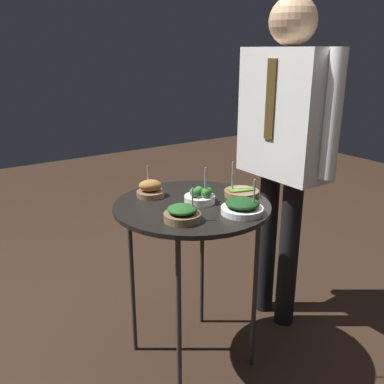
{
  "coord_description": "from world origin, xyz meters",
  "views": [
    {
      "loc": [
        1.36,
        -0.93,
        1.36
      ],
      "look_at": [
        0.0,
        0.0,
        0.81
      ],
      "focal_mm": 40.0,
      "sensor_mm": 36.0,
      "label": 1
    }
  ],
  "objects_px": {
    "bowl_broccoli_back_left": "(200,197)",
    "bowl_asparagus_front_right": "(241,192)",
    "bowl_roast_center": "(150,189)",
    "bowl_spinach_near_rim": "(242,207)",
    "serving_cart": "(192,217)",
    "bowl_spinach_mid_left": "(182,214)",
    "waiter_figure": "(286,130)"
  },
  "relations": [
    {
      "from": "bowl_roast_center",
      "to": "bowl_spinach_near_rim",
      "type": "height_order",
      "value": "bowl_spinach_near_rim"
    },
    {
      "from": "bowl_asparagus_front_right",
      "to": "bowl_spinach_mid_left",
      "type": "bearing_deg",
      "value": -75.7
    },
    {
      "from": "serving_cart",
      "to": "bowl_asparagus_front_right",
      "type": "relative_size",
      "value": 5.01
    },
    {
      "from": "bowl_roast_center",
      "to": "bowl_spinach_near_rim",
      "type": "bearing_deg",
      "value": 26.83
    },
    {
      "from": "bowl_asparagus_front_right",
      "to": "bowl_roast_center",
      "type": "xyz_separation_m",
      "value": [
        -0.22,
        -0.33,
        0.02
      ]
    },
    {
      "from": "bowl_roast_center",
      "to": "bowl_asparagus_front_right",
      "type": "bearing_deg",
      "value": 56.6
    },
    {
      "from": "serving_cart",
      "to": "waiter_figure",
      "type": "xyz_separation_m",
      "value": [
        -0.03,
        0.55,
        0.3
      ]
    },
    {
      "from": "bowl_broccoli_back_left",
      "to": "serving_cart",
      "type": "bearing_deg",
      "value": -106.2
    },
    {
      "from": "bowl_broccoli_back_left",
      "to": "bowl_spinach_mid_left",
      "type": "bearing_deg",
      "value": -54.01
    },
    {
      "from": "serving_cart",
      "to": "bowl_spinach_mid_left",
      "type": "xyz_separation_m",
      "value": [
        0.13,
        -0.13,
        0.09
      ]
    },
    {
      "from": "bowl_roast_center",
      "to": "bowl_spinach_near_rim",
      "type": "xyz_separation_m",
      "value": [
        0.38,
        0.19,
        -0.0
      ]
    },
    {
      "from": "serving_cart",
      "to": "bowl_spinach_near_rim",
      "type": "distance_m",
      "value": 0.24
    },
    {
      "from": "bowl_spinach_near_rim",
      "to": "serving_cart",
      "type": "bearing_deg",
      "value": -154.23
    },
    {
      "from": "serving_cart",
      "to": "bowl_broccoli_back_left",
      "type": "xyz_separation_m",
      "value": [
        0.01,
        0.03,
        0.09
      ]
    },
    {
      "from": "bowl_broccoli_back_left",
      "to": "bowl_asparagus_front_right",
      "type": "bearing_deg",
      "value": 81.88
    },
    {
      "from": "bowl_broccoli_back_left",
      "to": "bowl_roast_center",
      "type": "xyz_separation_m",
      "value": [
        -0.19,
        -0.13,
        0.01
      ]
    },
    {
      "from": "bowl_spinach_mid_left",
      "to": "bowl_roast_center",
      "type": "xyz_separation_m",
      "value": [
        -0.31,
        0.04,
        0.0
      ]
    },
    {
      "from": "bowl_broccoli_back_left",
      "to": "bowl_spinach_near_rim",
      "type": "distance_m",
      "value": 0.2
    },
    {
      "from": "bowl_broccoli_back_left",
      "to": "bowl_asparagus_front_right",
      "type": "height_order",
      "value": "bowl_broccoli_back_left"
    },
    {
      "from": "bowl_spinach_mid_left",
      "to": "waiter_figure",
      "type": "xyz_separation_m",
      "value": [
        -0.16,
        0.69,
        0.22
      ]
    },
    {
      "from": "bowl_roast_center",
      "to": "waiter_figure",
      "type": "distance_m",
      "value": 0.7
    },
    {
      "from": "bowl_asparagus_front_right",
      "to": "bowl_spinach_near_rim",
      "type": "relative_size",
      "value": 0.92
    },
    {
      "from": "bowl_broccoli_back_left",
      "to": "bowl_spinach_near_rim",
      "type": "xyz_separation_m",
      "value": [
        0.19,
        0.06,
        0.0
      ]
    },
    {
      "from": "bowl_roast_center",
      "to": "bowl_spinach_mid_left",
      "type": "bearing_deg",
      "value": -7.33
    },
    {
      "from": "bowl_spinach_near_rim",
      "to": "waiter_figure",
      "type": "distance_m",
      "value": 0.56
    },
    {
      "from": "bowl_spinach_mid_left",
      "to": "waiter_figure",
      "type": "bearing_deg",
      "value": 103.3
    },
    {
      "from": "serving_cart",
      "to": "waiter_figure",
      "type": "distance_m",
      "value": 0.63
    },
    {
      "from": "waiter_figure",
      "to": "bowl_asparagus_front_right",
      "type": "bearing_deg",
      "value": -77.85
    },
    {
      "from": "serving_cart",
      "to": "bowl_spinach_near_rim",
      "type": "height_order",
      "value": "bowl_spinach_near_rim"
    },
    {
      "from": "bowl_broccoli_back_left",
      "to": "waiter_figure",
      "type": "bearing_deg",
      "value": 94.47
    },
    {
      "from": "bowl_spinach_near_rim",
      "to": "bowl_broccoli_back_left",
      "type": "bearing_deg",
      "value": -161.69
    },
    {
      "from": "waiter_figure",
      "to": "serving_cart",
      "type": "bearing_deg",
      "value": -86.82
    }
  ]
}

